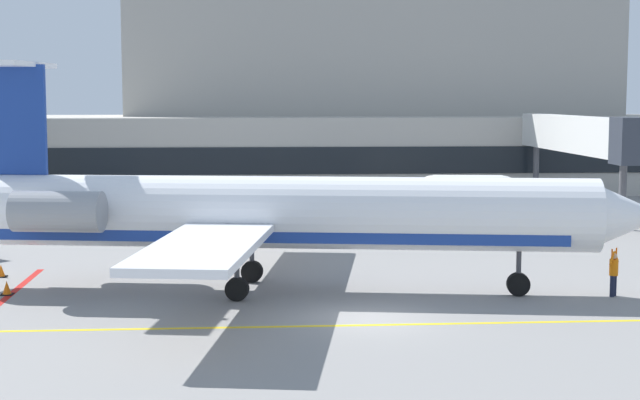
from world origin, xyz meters
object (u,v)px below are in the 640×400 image
Objects in this scene: regional_jet at (262,213)px; fuel_tank at (467,195)px; pushback_tractor at (299,212)px; marshaller at (614,272)px.

regional_jet reaches higher than fuel_tank.
fuel_tank is at bearing 58.74° from regional_jet.
pushback_tractor is 23.33m from marshaller.
fuel_tank is (10.76, 3.13, 0.60)m from pushback_tractor.
fuel_tank reaches higher than marshaller.
regional_jet is at bearing -121.26° from fuel_tank.
regional_jet is 4.58× the size of fuel_tank.
pushback_tractor is 11.22m from fuel_tank.
fuel_tank is at bearing 16.25° from pushback_tractor.
fuel_tank reaches higher than pushback_tractor.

